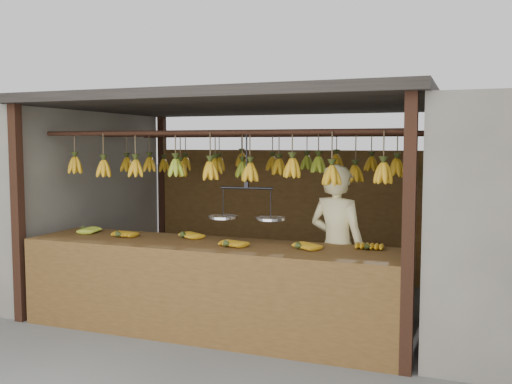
% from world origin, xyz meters
% --- Properties ---
extents(ground, '(80.00, 80.00, 0.00)m').
position_xyz_m(ground, '(0.00, 0.00, 0.00)').
color(ground, '#5B5B57').
extents(stall, '(4.30, 3.30, 2.40)m').
position_xyz_m(stall, '(0.00, 0.33, 1.97)').
color(stall, black).
rests_on(stall, ground).
extents(neighbor_left, '(3.00, 3.00, 2.30)m').
position_xyz_m(neighbor_left, '(-3.60, 0.00, 1.15)').
color(neighbor_left, slate).
rests_on(neighbor_left, ground).
extents(counter, '(3.83, 0.87, 0.96)m').
position_xyz_m(counter, '(0.03, -1.24, 0.71)').
color(counter, brown).
rests_on(counter, ground).
extents(hanging_bananas, '(3.57, 2.25, 0.39)m').
position_xyz_m(hanging_bananas, '(-0.00, -0.00, 1.62)').
color(hanging_bananas, '#C98F15').
rests_on(hanging_bananas, ground).
extents(balance_scale, '(0.76, 0.34, 0.86)m').
position_xyz_m(balance_scale, '(0.40, -1.00, 1.20)').
color(balance_scale, black).
rests_on(balance_scale, ground).
extents(vendor, '(0.71, 0.58, 1.69)m').
position_xyz_m(vendor, '(1.21, -0.60, 0.84)').
color(vendor, beige).
rests_on(vendor, ground).
extents(bag_bundles, '(0.08, 0.26, 1.23)m').
position_xyz_m(bag_bundles, '(1.94, 1.35, 1.02)').
color(bag_bundles, '#199926').
rests_on(bag_bundles, ground).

